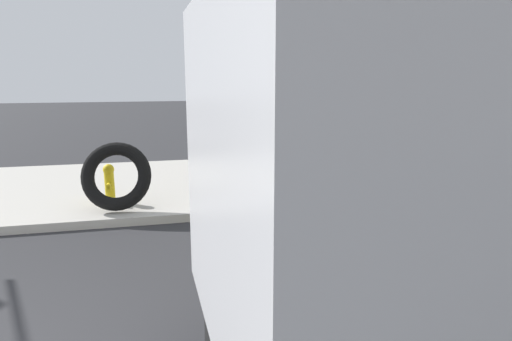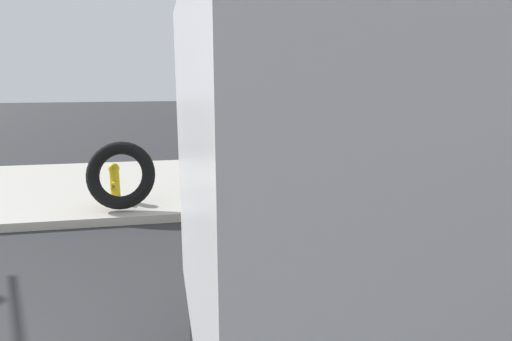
# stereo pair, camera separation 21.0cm
# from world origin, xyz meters

# --- Properties ---
(sidewalk_curb) EXTENTS (36.00, 5.00, 0.15)m
(sidewalk_curb) POSITION_xyz_m (0.00, 6.50, 0.07)
(sidewalk_curb) COLOR #BCB7AD
(sidewalk_curb) RESTS_ON ground
(fire_hydrant) EXTENTS (0.21, 0.47, 0.73)m
(fire_hydrant) POSITION_xyz_m (0.95, 5.09, 0.54)
(fire_hydrant) COLOR yellow
(fire_hydrant) RESTS_ON sidewalk_curb
(loose_tire) EXTENTS (1.31, 0.82, 1.23)m
(loose_tire) POSITION_xyz_m (1.13, 4.53, 0.76)
(loose_tire) COLOR black
(loose_tire) RESTS_ON sidewalk_curb
(stop_sign) EXTENTS (0.76, 0.08, 2.29)m
(stop_sign) POSITION_xyz_m (4.37, 4.58, 1.74)
(stop_sign) COLOR gray
(stop_sign) RESTS_ON sidewalk_curb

